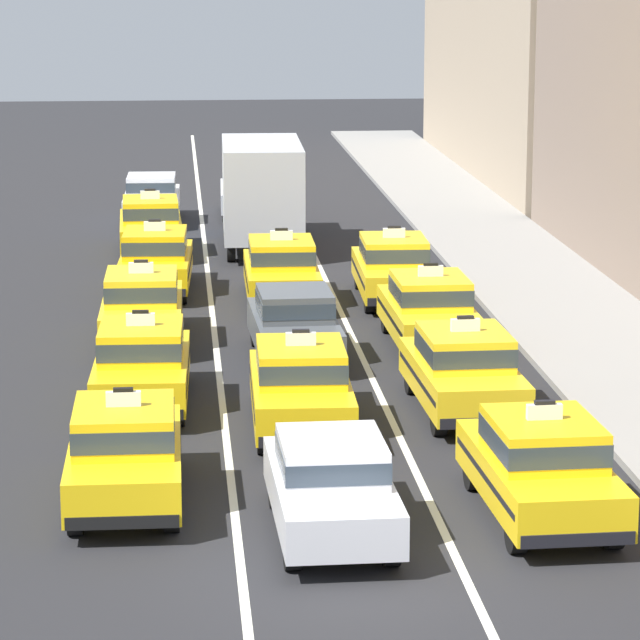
# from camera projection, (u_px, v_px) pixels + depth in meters

# --- Properties ---
(ground_plane) EXTENTS (160.00, 160.00, 0.00)m
(ground_plane) POSITION_uv_depth(u_px,v_px,m) (354.00, 578.00, 24.31)
(ground_plane) COLOR #232326
(lane_stripe_left_center) EXTENTS (0.14, 80.00, 0.01)m
(lane_stripe_left_center) POSITION_uv_depth(u_px,v_px,m) (211.00, 300.00, 43.65)
(lane_stripe_left_center) COLOR silver
(lane_stripe_left_center) RESTS_ON ground
(lane_stripe_center_right) EXTENTS (0.14, 80.00, 0.01)m
(lane_stripe_center_right) POSITION_uv_depth(u_px,v_px,m) (334.00, 298.00, 43.91)
(lane_stripe_center_right) COLOR silver
(lane_stripe_center_right) RESTS_ON ground
(sidewalk_curb) EXTENTS (4.00, 90.00, 0.15)m
(sidewalk_curb) POSITION_uv_depth(u_px,v_px,m) (593.00, 333.00, 39.50)
(sidewalk_curb) COLOR gray
(sidewalk_curb) RESTS_ON ground
(taxi_left_nearest) EXTENTS (1.83, 4.56, 1.96)m
(taxi_left_nearest) POSITION_uv_depth(u_px,v_px,m) (125.00, 451.00, 27.43)
(taxi_left_nearest) COLOR black
(taxi_left_nearest) RESTS_ON ground
(taxi_left_second) EXTENTS (1.93, 4.61, 1.96)m
(taxi_left_second) POSITION_uv_depth(u_px,v_px,m) (142.00, 363.00, 33.29)
(taxi_left_second) COLOR black
(taxi_left_second) RESTS_ON ground
(taxi_left_third) EXTENTS (1.87, 4.58, 1.96)m
(taxi_left_third) POSITION_uv_depth(u_px,v_px,m) (142.00, 306.00, 38.66)
(taxi_left_third) COLOR black
(taxi_left_third) RESTS_ON ground
(taxi_left_fourth) EXTENTS (1.99, 4.63, 1.96)m
(taxi_left_fourth) POSITION_uv_depth(u_px,v_px,m) (156.00, 259.00, 44.46)
(taxi_left_fourth) COLOR black
(taxi_left_fourth) RESTS_ON ground
(taxi_left_fifth) EXTENTS (1.92, 4.60, 1.96)m
(taxi_left_fifth) POSITION_uv_depth(u_px,v_px,m) (151.00, 225.00, 50.13)
(taxi_left_fifth) COLOR black
(taxi_left_fifth) RESTS_ON ground
(sedan_left_sixth) EXTENTS (1.86, 4.34, 1.58)m
(sedan_left_sixth) POSITION_uv_depth(u_px,v_px,m) (152.00, 197.00, 55.96)
(sedan_left_sixth) COLOR black
(sedan_left_sixth) RESTS_ON ground
(sedan_center_nearest) EXTENTS (1.85, 4.33, 1.58)m
(sedan_center_nearest) POSITION_uv_depth(u_px,v_px,m) (331.00, 483.00, 25.89)
(sedan_center_nearest) COLOR black
(sedan_center_nearest) RESTS_ON ground
(taxi_center_second) EXTENTS (1.91, 4.60, 1.96)m
(taxi_center_second) POSITION_uv_depth(u_px,v_px,m) (301.00, 385.00, 31.63)
(taxi_center_second) COLOR black
(taxi_center_second) RESTS_ON ground
(sedan_center_third) EXTENTS (1.89, 4.35, 1.58)m
(sedan_center_third) POSITION_uv_depth(u_px,v_px,m) (294.00, 322.00, 37.08)
(sedan_center_third) COLOR black
(sedan_center_third) RESTS_ON ground
(taxi_center_fourth) EXTENTS (1.87, 4.58, 1.96)m
(taxi_center_fourth) POSITION_uv_depth(u_px,v_px,m) (281.00, 270.00, 43.04)
(taxi_center_fourth) COLOR black
(taxi_center_fourth) RESTS_ON ground
(box_truck_center_fifth) EXTENTS (2.41, 7.00, 3.27)m
(box_truck_center_fifth) POSITION_uv_depth(u_px,v_px,m) (261.00, 189.00, 51.04)
(box_truck_center_fifth) COLOR black
(box_truck_center_fifth) RESTS_ON ground
(sedan_center_sixth) EXTENTS (1.87, 4.34, 1.58)m
(sedan_center_sixth) POSITION_uv_depth(u_px,v_px,m) (247.00, 191.00, 57.45)
(sedan_center_sixth) COLOR black
(sedan_center_sixth) RESTS_ON ground
(taxi_right_nearest) EXTENTS (1.97, 4.62, 1.96)m
(taxi_right_nearest) POSITION_uv_depth(u_px,v_px,m) (541.00, 465.00, 26.67)
(taxi_right_nearest) COLOR black
(taxi_right_nearest) RESTS_ON ground
(taxi_right_second) EXTENTS (1.92, 4.60, 1.96)m
(taxi_right_second) POSITION_uv_depth(u_px,v_px,m) (463.00, 369.00, 32.79)
(taxi_right_second) COLOR black
(taxi_right_second) RESTS_ON ground
(taxi_right_third) EXTENTS (1.86, 4.58, 1.96)m
(taxi_right_third) POSITION_uv_depth(u_px,v_px,m) (429.00, 309.00, 38.27)
(taxi_right_third) COLOR black
(taxi_right_third) RESTS_ON ground
(taxi_right_fourth) EXTENTS (1.93, 4.60, 1.96)m
(taxi_right_fourth) POSITION_uv_depth(u_px,v_px,m) (393.00, 267.00, 43.41)
(taxi_right_fourth) COLOR black
(taxi_right_fourth) RESTS_ON ground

